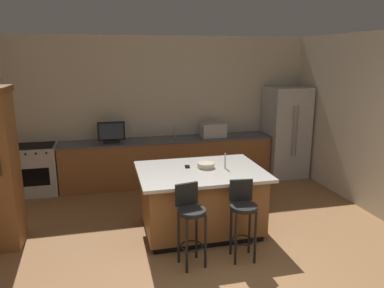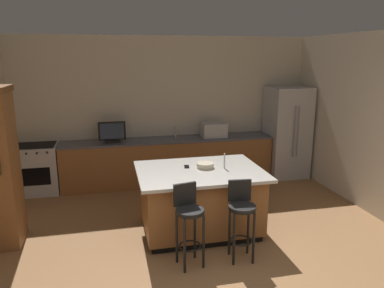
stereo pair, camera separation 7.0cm
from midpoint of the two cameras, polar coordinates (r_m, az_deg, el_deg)
wall_back at (r=7.49m, az=-4.50°, el=5.43°), size 6.37×0.12×2.87m
wall_right at (r=6.71m, az=24.87°, el=3.22°), size 0.12×4.70×2.87m
counter_back at (r=7.33m, az=-3.97°, el=-2.65°), size 4.15×0.62×0.90m
kitchen_island at (r=5.36m, az=0.95°, el=-8.65°), size 1.77×1.31×0.93m
refrigerator at (r=7.93m, az=14.06°, el=1.83°), size 0.80×0.79×1.87m
range_oven at (r=7.36m, az=-23.35°, el=-3.66°), size 0.78×0.63×0.92m
microwave at (r=7.39m, az=3.01°, el=2.22°), size 0.48×0.36×0.28m
tv_monitor at (r=7.04m, az=-12.69°, el=1.66°), size 0.50×0.16×0.40m
sink_faucet_back at (r=7.31m, az=-2.97°, el=1.93°), size 0.02×0.02×0.24m
sink_faucet_island at (r=5.27m, az=4.79°, el=-2.60°), size 0.02×0.02×0.22m
bar_stool_left at (r=4.48m, az=-0.67°, el=-11.38°), size 0.35×0.36×1.01m
bar_stool_right at (r=4.66m, az=7.47°, el=-10.58°), size 0.34×0.35×1.00m
fruit_bowl at (r=5.30m, az=1.80°, el=-3.31°), size 0.25×0.25×0.07m
cell_phone at (r=5.34m, az=-1.11°, el=-3.54°), size 0.09×0.16×0.01m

